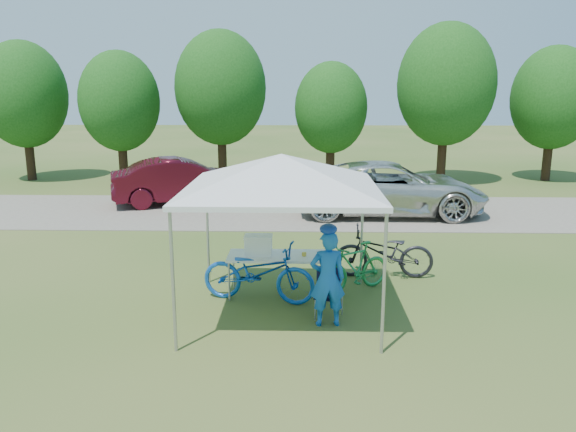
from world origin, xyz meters
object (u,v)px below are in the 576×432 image
(bike_blue, at_px, (258,272))
(bike_green, at_px, (355,267))
(cyclist, at_px, (328,279))
(cooler, at_px, (258,245))
(bike_dark, at_px, (384,253))
(minivan, at_px, (390,188))
(folding_table, at_px, (279,257))
(sedan, at_px, (182,181))
(folding_chair, at_px, (329,289))

(bike_blue, height_order, bike_green, bike_blue)
(cyclist, bearing_deg, cooler, -55.47)
(cyclist, xyz_separation_m, bike_dark, (1.24, 2.39, -0.26))
(minivan, bearing_deg, bike_green, 166.37)
(bike_dark, relative_size, minivan, 0.35)
(folding_table, xyz_separation_m, sedan, (-3.55, 8.37, 0.04))
(bike_green, height_order, minivan, minivan)
(folding_chair, distance_m, bike_green, 1.30)
(sedan, bearing_deg, cooler, -178.55)
(bike_green, bearing_deg, minivan, 132.59)
(minivan, bearing_deg, bike_blue, 154.93)
(folding_table, distance_m, bike_blue, 0.52)
(cyclist, distance_m, minivan, 8.55)
(cyclist, bearing_deg, folding_chair, -103.86)
(bike_dark, bearing_deg, bike_green, -35.73)
(folding_chair, bearing_deg, minivan, 91.40)
(folding_table, xyz_separation_m, folding_chair, (0.87, -0.96, -0.25))
(folding_chair, bearing_deg, bike_blue, 169.90)
(cooler, bearing_deg, sedan, 110.74)
(bike_blue, relative_size, bike_dark, 1.04)
(bike_green, distance_m, bike_dark, 1.05)
(cooler, relative_size, bike_blue, 0.25)
(cyclist, distance_m, bike_dark, 2.70)
(folding_table, xyz_separation_m, cooler, (-0.38, 0.00, 0.23))
(folding_table, xyz_separation_m, bike_green, (1.42, 0.22, -0.26))
(minivan, bearing_deg, folding_chair, 164.68)
(bike_green, relative_size, sedan, 0.35)
(bike_dark, xyz_separation_m, sedan, (-5.62, 7.32, 0.25))
(bike_blue, relative_size, minivan, 0.36)
(minivan, distance_m, sedan, 6.80)
(folding_table, height_order, bike_dark, bike_dark)
(folding_table, distance_m, bike_green, 1.46)
(minivan, height_order, sedan, minivan)
(bike_green, bearing_deg, folding_table, -114.53)
(cooler, xyz_separation_m, cyclist, (1.21, -1.34, -0.17))
(bike_dark, bearing_deg, cyclist, -24.59)
(bike_blue, bearing_deg, minivan, -13.03)
(bike_blue, distance_m, minivan, 8.01)
(cyclist, bearing_deg, minivan, -112.81)
(folding_table, relative_size, cyclist, 1.19)
(bike_blue, xyz_separation_m, minivan, (3.45, 7.23, 0.27))
(folding_table, bearing_deg, folding_chair, -47.73)
(folding_chair, height_order, minivan, minivan)
(cyclist, relative_size, bike_dark, 0.79)
(bike_dark, relative_size, sedan, 0.44)
(bike_blue, xyz_separation_m, bike_dark, (2.43, 1.37, -0.02))
(folding_chair, xyz_separation_m, cyclist, (-0.04, -0.38, 0.31))
(folding_chair, xyz_separation_m, bike_green, (0.54, 1.18, -0.01))
(cooler, bearing_deg, minivan, 63.31)
(bike_dark, bearing_deg, minivan, 173.15)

